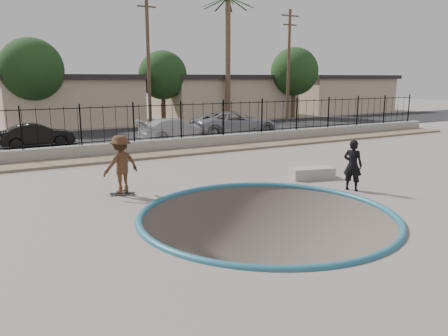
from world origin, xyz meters
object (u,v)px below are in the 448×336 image
skateboard (122,193)px  car_d (235,123)px  concrete_ledge (312,173)px  videographer (353,165)px  skater (121,167)px  car_b (37,135)px  car_c (176,129)px

skateboard → car_d: 14.73m
concrete_ledge → car_d: bearing=72.6°
videographer → concrete_ledge: bearing=-28.4°
skater → car_b: skater is taller
skateboard → car_d: bearing=64.1°
videographer → car_c: size_ratio=0.38×
videographer → car_d: (3.61, 13.52, -0.03)m
skater → car_d: bearing=-148.6°
car_c → skateboard: bearing=146.7°
videographer → car_b: (-7.89, 14.95, -0.20)m
skater → videographer: (6.80, -3.12, -0.07)m
concrete_ledge → car_c: size_ratio=0.36×
skateboard → concrete_ledge: size_ratio=0.50×
skater → concrete_ledge: bearing=157.0°
skateboard → concrete_ledge: concrete_ledge is taller
skateboard → car_c: bearing=77.8°
skateboard → concrete_ledge: (6.80, -1.13, 0.15)m
concrete_ledge → car_b: (-7.89, 12.96, 0.45)m
skater → videographer: 7.48m
skater → skateboard: (-0.00, 0.00, -0.85)m
skateboard → car_c: 12.20m
skater → concrete_ledge: size_ratio=1.14×
car_b → car_c: (7.43, -1.43, 0.04)m
skateboard → car_d: (10.41, 10.40, 0.76)m
car_d → skateboard: bearing=139.7°
concrete_ledge → car_d: (3.61, 11.53, 0.61)m
skateboard → car_b: (-1.09, 11.83, 0.59)m
videographer → concrete_ledge: (0.00, 1.99, -0.64)m
videographer → car_b: bearing=-0.6°
skateboard → concrete_ledge: bearing=9.8°
car_b → car_d: 11.59m
car_b → videographer: bearing=-153.5°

